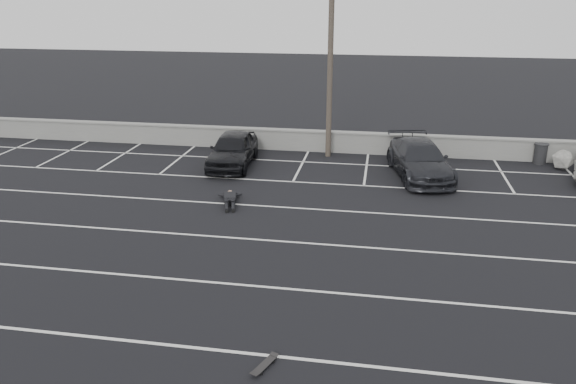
% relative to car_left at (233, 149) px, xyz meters
% --- Properties ---
extents(ground, '(120.00, 120.00, 0.00)m').
position_rel_car_left_xyz_m(ground, '(2.12, -10.87, -0.78)').
color(ground, black).
rests_on(ground, ground).
extents(seawall, '(50.00, 0.45, 1.06)m').
position_rel_car_left_xyz_m(seawall, '(2.12, 3.13, -0.23)').
color(seawall, gray).
rests_on(seawall, ground).
extents(stall_lines, '(36.00, 20.05, 0.01)m').
position_rel_car_left_xyz_m(stall_lines, '(2.03, -6.46, -0.77)').
color(stall_lines, silver).
rests_on(stall_lines, ground).
extents(car_left, '(2.03, 4.63, 1.55)m').
position_rel_car_left_xyz_m(car_left, '(0.00, 0.00, 0.00)').
color(car_left, black).
rests_on(car_left, ground).
extents(car_right, '(3.16, 5.53, 1.51)m').
position_rel_car_left_xyz_m(car_right, '(8.42, -0.16, -0.02)').
color(car_right, black).
rests_on(car_right, ground).
extents(utility_pole, '(1.30, 0.26, 9.74)m').
position_rel_car_left_xyz_m(utility_pole, '(4.17, 2.33, 4.15)').
color(utility_pole, '#4C4238').
rests_on(utility_pole, ground).
extents(trash_bin, '(0.81, 0.81, 0.97)m').
position_rel_car_left_xyz_m(trash_bin, '(14.09, 2.73, -0.28)').
color(trash_bin, '#242426').
rests_on(trash_bin, ground).
extents(person, '(2.19, 2.92, 0.49)m').
position_rel_car_left_xyz_m(person, '(1.09, -4.53, -0.53)').
color(person, black).
rests_on(person, ground).
extents(skateboard, '(0.44, 0.74, 0.09)m').
position_rel_car_left_xyz_m(skateboard, '(4.53, -14.30, -0.71)').
color(skateboard, black).
rests_on(skateboard, ground).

